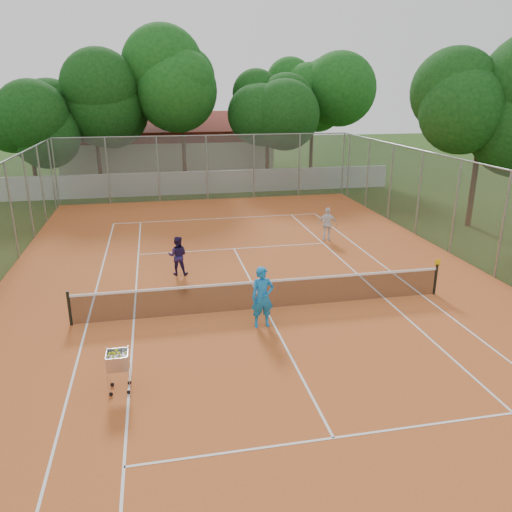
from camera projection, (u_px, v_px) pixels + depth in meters
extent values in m
plane|color=#1D380F|center=(265.00, 309.00, 16.02)|extent=(120.00, 120.00, 0.00)
cube|color=#BF5A25|center=(265.00, 309.00, 16.01)|extent=(18.00, 34.00, 0.02)
cube|color=white|center=(265.00, 308.00, 16.01)|extent=(10.98, 23.78, 0.01)
cube|color=black|center=(265.00, 294.00, 15.85)|extent=(11.88, 0.10, 0.98)
cube|color=slate|center=(266.00, 250.00, 15.38)|extent=(18.00, 34.00, 4.00)
cube|color=silver|center=(204.00, 182.00, 33.43)|extent=(26.00, 0.30, 1.50)
cube|color=beige|center=(168.00, 145.00, 41.88)|extent=(16.40, 9.00, 4.40)
cube|color=black|center=(198.00, 114.00, 34.86)|extent=(29.00, 19.00, 10.00)
imported|color=#1779C7|center=(262.00, 297.00, 14.55)|extent=(0.68, 0.45, 1.84)
imported|color=#23194B|center=(178.00, 256.00, 18.72)|extent=(0.83, 0.70, 1.49)
imported|color=white|center=(327.00, 224.00, 22.93)|extent=(0.97, 0.57, 1.56)
cube|color=silver|center=(119.00, 370.00, 11.48)|extent=(0.63, 0.63, 1.08)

